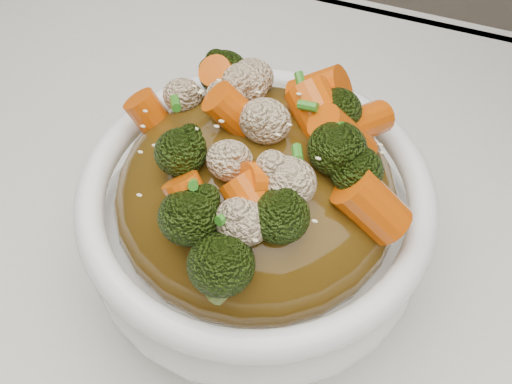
% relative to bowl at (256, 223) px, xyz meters
% --- Properties ---
extents(tablecloth, '(1.20, 0.80, 0.04)m').
position_rel_bowl_xyz_m(tablecloth, '(0.02, -0.04, -0.07)').
color(tablecloth, white).
rests_on(tablecloth, dining_table).
extents(bowl, '(0.30, 0.30, 0.09)m').
position_rel_bowl_xyz_m(bowl, '(0.00, 0.00, 0.00)').
color(bowl, white).
rests_on(bowl, tablecloth).
extents(sauce_base, '(0.24, 0.24, 0.11)m').
position_rel_bowl_xyz_m(sauce_base, '(0.00, 0.00, 0.03)').
color(sauce_base, '#4C330D').
rests_on(sauce_base, bowl).
extents(carrots, '(0.24, 0.24, 0.06)m').
position_rel_bowl_xyz_m(carrots, '(0.00, 0.00, 0.10)').
color(carrots, '#D25206').
rests_on(carrots, sauce_base).
extents(broccoli, '(0.24, 0.24, 0.05)m').
position_rel_bowl_xyz_m(broccoli, '(0.00, 0.00, 0.10)').
color(broccoli, black).
rests_on(broccoli, sauce_base).
extents(cauliflower, '(0.24, 0.24, 0.04)m').
position_rel_bowl_xyz_m(cauliflower, '(0.00, 0.00, 0.10)').
color(cauliflower, beige).
rests_on(cauliflower, sauce_base).
extents(scallions, '(0.18, 0.18, 0.02)m').
position_rel_bowl_xyz_m(scallions, '(0.00, 0.00, 0.10)').
color(scallions, '#2C751B').
rests_on(scallions, sauce_base).
extents(sesame_seeds, '(0.21, 0.21, 0.01)m').
position_rel_bowl_xyz_m(sesame_seeds, '(0.00, 0.00, 0.10)').
color(sesame_seeds, beige).
rests_on(sesame_seeds, sauce_base).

